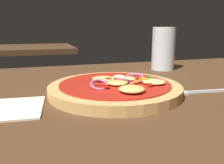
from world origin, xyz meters
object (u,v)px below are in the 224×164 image
beer_glass (163,52)px  napkin (3,109)px  fork (197,92)px  pizza (116,88)px

beer_glass → napkin: (-0.44, -0.26, -0.06)m
napkin → fork: bearing=-1.9°
pizza → beer_glass: 0.33m
pizza → fork: size_ratio=1.67×
napkin → pizza: bearing=9.4°
pizza → beer_glass: beer_glass is taller
fork → napkin: (-0.37, 0.01, -0.00)m
beer_glass → napkin: bearing=-149.9°
pizza → fork: pizza is taller
fork → beer_glass: (0.07, 0.27, 0.06)m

